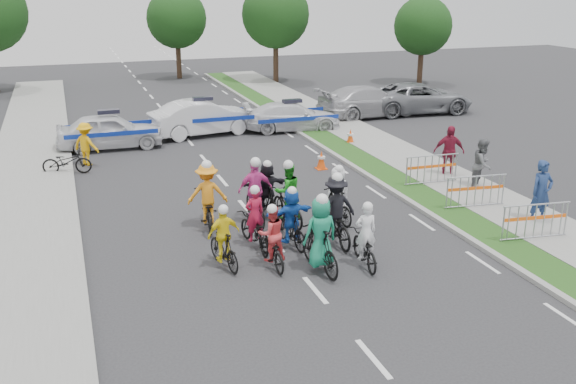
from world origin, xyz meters
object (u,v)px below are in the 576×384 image
object	(u,v)px
rider_2	(271,243)
barrier_0	(535,223)
rider_7	(337,200)
cone_1	(350,137)
rider_4	(335,216)
spectator_1	(482,164)
tree_4	(176,18)
parked_bike	(67,162)
rider_8	(287,200)
cone_0	(321,160)
police_car_2	(292,116)
barrier_1	(475,193)
police_car_1	(203,118)
spectator_2	(449,152)
police_car_0	(110,131)
rider_3	(224,243)
rider_10	(208,202)
rider_9	(255,198)
tree_1	(276,15)
rider_1	(320,242)
marshal_hiviz	(86,144)
tree_2	(423,26)
rider_5	(291,221)
barrier_2	(431,171)
rider_0	(365,244)
rider_11	(267,192)
rider_6	(255,226)
civilian_suv	(419,98)

from	to	relation	value
rider_2	barrier_0	distance (m)	7.31
rider_7	cone_1	world-z (taller)	rider_7
rider_4	cone_1	bearing A→B (deg)	-117.04
spectator_1	tree_4	xyz separation A→B (m)	(-5.14, 28.89, 3.30)
parked_bike	tree_4	size ratio (longest dim) A/B	0.28
rider_8	cone_1	bearing A→B (deg)	-131.94
rider_7	cone_0	bearing A→B (deg)	-114.41
police_car_2	cone_1	world-z (taller)	police_car_2
rider_4	barrier_1	distance (m)	5.25
police_car_1	spectator_2	size ratio (longest dim) A/B	2.55
rider_4	police_car_0	xyz separation A→B (m)	(-4.90, 12.61, -0.03)
rider_3	rider_10	size ratio (longest dim) A/B	0.80
rider_9	parked_bike	distance (m)	8.78
rider_3	rider_9	xyz separation A→B (m)	(1.61, 2.66, 0.12)
barrier_0	tree_1	distance (m)	29.68
rider_1	marshal_hiviz	xyz separation A→B (m)	(-4.93, 11.78, 0.05)
barrier_0	rider_4	bearing A→B (deg)	161.05
cone_0	rider_10	bearing A→B (deg)	-140.09
parked_bike	rider_9	bearing A→B (deg)	-133.34
cone_0	tree_2	world-z (taller)	tree_2
rider_5	rider_3	bearing A→B (deg)	8.81
barrier_2	tree_2	world-z (taller)	tree_2
cone_1	barrier_1	bearing A→B (deg)	-88.74
rider_4	marshal_hiviz	distance (m)	11.88
rider_0	rider_9	bearing A→B (deg)	-58.01
rider_4	spectator_2	distance (m)	7.58
cone_1	tree_2	xyz separation A→B (m)	(11.49, 13.77, 3.49)
police_car_2	marshal_hiviz	xyz separation A→B (m)	(-9.49, -2.98, 0.17)
rider_1	rider_9	xyz separation A→B (m)	(-0.56, 3.67, -0.01)
rider_2	cone_0	world-z (taller)	rider_2
rider_11	barrier_1	distance (m)	6.48
tree_2	barrier_0	bearing A→B (deg)	-114.05
rider_2	marshal_hiviz	bearing A→B (deg)	-72.96
rider_6	civilian_suv	bearing A→B (deg)	-142.45
barrier_0	barrier_1	world-z (taller)	same
rider_10	barrier_0	world-z (taller)	rider_10
police_car_2	cone_0	bearing A→B (deg)	178.95
rider_8	tree_1	distance (m)	27.28
parked_bike	police_car_0	bearing A→B (deg)	-18.08
rider_4	rider_11	xyz separation A→B (m)	(-1.09, 2.67, -0.04)
rider_9	civilian_suv	bearing A→B (deg)	-134.59
barrier_2	tree_4	bearing A→B (deg)	97.52
rider_0	cone_0	size ratio (longest dim) A/B	2.50
barrier_1	rider_7	bearing A→B (deg)	174.14
cone_1	rider_2	bearing A→B (deg)	-123.57
rider_5	police_car_2	world-z (taller)	rider_5
police_car_1	barrier_1	distance (m)	13.99
spectator_1	tree_4	world-z (taller)	tree_4
rider_1	tree_1	size ratio (longest dim) A/B	0.30
civilian_suv	tree_2	bearing A→B (deg)	-25.57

